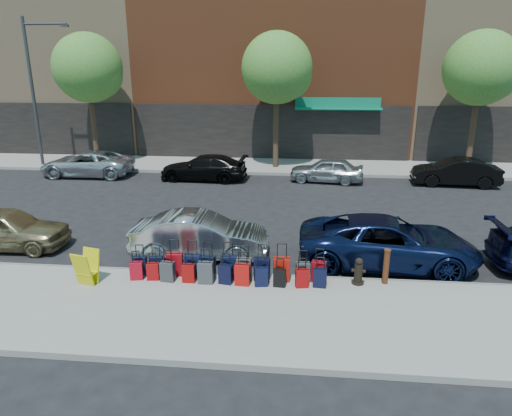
# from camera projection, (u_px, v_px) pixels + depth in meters

# --- Properties ---
(ground) EXTENTS (120.00, 120.00, 0.00)m
(ground) POSITION_uv_depth(u_px,v_px,m) (248.00, 224.00, 16.99)
(ground) COLOR black
(ground) RESTS_ON ground
(sidewalk_near) EXTENTS (60.00, 4.00, 0.15)m
(sidewalk_near) POSITION_uv_depth(u_px,v_px,m) (217.00, 312.00, 10.80)
(sidewalk_near) COLOR gray
(sidewalk_near) RESTS_ON ground
(sidewalk_far) EXTENTS (60.00, 4.00, 0.15)m
(sidewalk_far) POSITION_uv_depth(u_px,v_px,m) (267.00, 166.00, 26.47)
(sidewalk_far) COLOR gray
(sidewalk_far) RESTS_ON ground
(curb_near) EXTENTS (60.00, 0.08, 0.15)m
(curb_near) POSITION_uv_depth(u_px,v_px,m) (229.00, 275.00, 12.72)
(curb_near) COLOR gray
(curb_near) RESTS_ON ground
(curb_far) EXTENTS (60.00, 0.08, 0.15)m
(curb_far) POSITION_uv_depth(u_px,v_px,m) (265.00, 174.00, 24.55)
(curb_far) COLOR gray
(curb_far) RESTS_ON ground
(building_left) EXTENTS (15.00, 12.12, 16.00)m
(building_left) POSITION_uv_depth(u_px,v_px,m) (57.00, 32.00, 33.15)
(building_left) COLOR #A18363
(building_left) RESTS_ON ground
(tree_left) EXTENTS (3.80, 3.80, 7.27)m
(tree_left) POSITION_uv_depth(u_px,v_px,m) (90.00, 70.00, 25.30)
(tree_left) COLOR black
(tree_left) RESTS_ON sidewalk_far
(tree_center) EXTENTS (3.80, 3.80, 7.27)m
(tree_center) POSITION_uv_depth(u_px,v_px,m) (279.00, 70.00, 24.33)
(tree_center) COLOR black
(tree_center) RESTS_ON sidewalk_far
(tree_right) EXTENTS (3.80, 3.80, 7.27)m
(tree_right) POSITION_uv_depth(u_px,v_px,m) (484.00, 70.00, 23.36)
(tree_right) COLOR black
(tree_right) RESTS_ON sidewalk_far
(streetlight) EXTENTS (2.59, 0.18, 8.00)m
(streetlight) POSITION_uv_depth(u_px,v_px,m) (35.00, 84.00, 25.13)
(streetlight) COLOR #333338
(streetlight) RESTS_ON sidewalk_far
(suitcase_front_0) EXTENTS (0.38, 0.23, 0.86)m
(suitcase_front_0) POSITION_uv_depth(u_px,v_px,m) (140.00, 265.00, 12.52)
(suitcase_front_0) COLOR black
(suitcase_front_0) RESTS_ON sidewalk_near
(suitcase_front_1) EXTENTS (0.38, 0.24, 0.86)m
(suitcase_front_1) POSITION_uv_depth(u_px,v_px,m) (156.00, 265.00, 12.52)
(suitcase_front_1) COLOR black
(suitcase_front_1) RESTS_ON sidewalk_near
(suitcase_front_2) EXTENTS (0.45, 0.29, 1.03)m
(suitcase_front_2) POSITION_uv_depth(u_px,v_px,m) (175.00, 264.00, 12.46)
(suitcase_front_2) COLOR maroon
(suitcase_front_2) RESTS_ON sidewalk_near
(suitcase_front_3) EXTENTS (0.44, 0.25, 1.05)m
(suitcase_front_3) POSITION_uv_depth(u_px,v_px,m) (193.00, 266.00, 12.36)
(suitcase_front_3) COLOR black
(suitcase_front_3) RESTS_ON sidewalk_near
(suitcase_front_4) EXTENTS (0.45, 0.30, 1.00)m
(suitcase_front_4) POSITION_uv_depth(u_px,v_px,m) (207.00, 267.00, 12.33)
(suitcase_front_4) COLOR black
(suitcase_front_4) RESTS_ON sidewalk_near
(suitcase_front_5) EXTENTS (0.45, 0.30, 1.01)m
(suitcase_front_5) POSITION_uv_depth(u_px,v_px,m) (229.00, 267.00, 12.31)
(suitcase_front_5) COLOR black
(suitcase_front_5) RESTS_ON sidewalk_near
(suitcase_front_6) EXTENTS (0.40, 0.23, 0.95)m
(suitcase_front_6) POSITION_uv_depth(u_px,v_px,m) (244.00, 269.00, 12.24)
(suitcase_front_6) COLOR #3C3D42
(suitcase_front_6) RESTS_ON sidewalk_near
(suitcase_front_7) EXTENTS (0.43, 0.26, 1.01)m
(suitcase_front_7) POSITION_uv_depth(u_px,v_px,m) (262.00, 269.00, 12.19)
(suitcase_front_7) COLOR black
(suitcase_front_7) RESTS_ON sidewalk_near
(suitcase_front_8) EXTENTS (0.45, 0.26, 1.05)m
(suitcase_front_8) POSITION_uv_depth(u_px,v_px,m) (282.00, 269.00, 12.14)
(suitcase_front_8) COLOR #A4140A
(suitcase_front_8) RESTS_ON sidewalk_near
(suitcase_front_9) EXTENTS (0.39, 0.25, 0.88)m
(suitcase_front_9) POSITION_uv_depth(u_px,v_px,m) (303.00, 272.00, 12.09)
(suitcase_front_9) COLOR #393A3E
(suitcase_front_9) RESTS_ON sidewalk_near
(suitcase_front_10) EXTENTS (0.42, 0.29, 0.93)m
(suitcase_front_10) POSITION_uv_depth(u_px,v_px,m) (319.00, 272.00, 12.09)
(suitcase_front_10) COLOR maroon
(suitcase_front_10) RESTS_ON sidewalk_near
(suitcase_back_0) EXTENTS (0.37, 0.25, 0.80)m
(suitcase_back_0) POSITION_uv_depth(u_px,v_px,m) (136.00, 271.00, 12.24)
(suitcase_back_0) COLOR #9E0A19
(suitcase_back_0) RESTS_ON sidewalk_near
(suitcase_back_1) EXTENTS (0.34, 0.22, 0.76)m
(suitcase_back_1) POSITION_uv_depth(u_px,v_px,m) (153.00, 271.00, 12.23)
(suitcase_back_1) COLOR maroon
(suitcase_back_1) RESTS_ON sidewalk_near
(suitcase_back_2) EXTENTS (0.39, 0.25, 0.88)m
(suitcase_back_2) POSITION_uv_depth(u_px,v_px,m) (168.00, 272.00, 12.13)
(suitcase_back_2) COLOR #323236
(suitcase_back_2) RESTS_ON sidewalk_near
(suitcase_back_3) EXTENTS (0.34, 0.20, 0.81)m
(suitcase_back_3) POSITION_uv_depth(u_px,v_px,m) (189.00, 273.00, 12.09)
(suitcase_back_3) COLOR maroon
(suitcase_back_3) RESTS_ON sidewalk_near
(suitcase_back_4) EXTENTS (0.40, 0.24, 0.95)m
(suitcase_back_4) POSITION_uv_depth(u_px,v_px,m) (206.00, 273.00, 12.01)
(suitcase_back_4) COLOR #38383D
(suitcase_back_4) RESTS_ON sidewalk_near
(suitcase_back_5) EXTENTS (0.39, 0.27, 0.84)m
(suitcase_back_5) POSITION_uv_depth(u_px,v_px,m) (226.00, 274.00, 12.00)
(suitcase_back_5) COLOR black
(suitcase_back_5) RESTS_ON sidewalk_near
(suitcase_back_6) EXTENTS (0.40, 0.25, 0.92)m
(suitcase_back_6) POSITION_uv_depth(u_px,v_px,m) (242.00, 275.00, 11.92)
(suitcase_back_6) COLOR #B00E0B
(suitcase_back_6) RESTS_ON sidewalk_near
(suitcase_back_7) EXTENTS (0.37, 0.26, 0.82)m
(suitcase_back_7) POSITION_uv_depth(u_px,v_px,m) (261.00, 277.00, 11.88)
(suitcase_back_7) COLOR black
(suitcase_back_7) RESTS_ON sidewalk_near
(suitcase_back_8) EXTENTS (0.33, 0.21, 0.76)m
(suitcase_back_8) POSITION_uv_depth(u_px,v_px,m) (280.00, 278.00, 11.85)
(suitcase_back_8) COLOR black
(suitcase_back_8) RESTS_ON sidewalk_near
(suitcase_back_9) EXTENTS (0.36, 0.24, 0.79)m
(suitcase_back_9) POSITION_uv_depth(u_px,v_px,m) (302.00, 278.00, 11.81)
(suitcase_back_9) COLOR maroon
(suitcase_back_9) RESTS_ON sidewalk_near
(suitcase_back_10) EXTENTS (0.36, 0.23, 0.81)m
(suitcase_back_10) POSITION_uv_depth(u_px,v_px,m) (320.00, 278.00, 11.82)
(suitcase_back_10) COLOR black
(suitcase_back_10) RESTS_ON sidewalk_near
(fire_hydrant) EXTENTS (0.37, 0.33, 0.73)m
(fire_hydrant) POSITION_uv_depth(u_px,v_px,m) (358.00, 272.00, 11.97)
(fire_hydrant) COLOR black
(fire_hydrant) RESTS_ON sidewalk_near
(bollard) EXTENTS (0.18, 0.18, 0.96)m
(bollard) POSITION_uv_depth(u_px,v_px,m) (386.00, 266.00, 11.94)
(bollard) COLOR #38190C
(bollard) RESTS_ON sidewalk_near
(display_rack) EXTENTS (0.63, 0.67, 0.91)m
(display_rack) POSITION_uv_depth(u_px,v_px,m) (87.00, 268.00, 11.94)
(display_rack) COLOR #D1C90B
(display_rack) RESTS_ON sidewalk_near
(car_near_0) EXTENTS (3.98, 1.68, 1.34)m
(car_near_0) POSITION_uv_depth(u_px,v_px,m) (5.00, 228.00, 14.61)
(car_near_0) COLOR #918059
(car_near_0) RESTS_ON ground
(car_near_1) EXTENTS (4.21, 1.60, 1.37)m
(car_near_1) POSITION_uv_depth(u_px,v_px,m) (200.00, 236.00, 13.94)
(car_near_1) COLOR #AEB1B5
(car_near_1) RESTS_ON ground
(car_near_2) EXTENTS (5.27, 2.61, 1.44)m
(car_near_2) POSITION_uv_depth(u_px,v_px,m) (388.00, 242.00, 13.36)
(car_near_2) COLOR #0C1638
(car_near_2) RESTS_ON ground
(car_far_0) EXTENTS (4.81, 2.24, 1.33)m
(car_far_0) POSITION_uv_depth(u_px,v_px,m) (87.00, 164.00, 24.21)
(car_far_0) COLOR silver
(car_far_0) RESTS_ON ground
(car_far_1) EXTENTS (4.53, 2.02, 1.29)m
(car_far_1) POSITION_uv_depth(u_px,v_px,m) (204.00, 168.00, 23.36)
(car_far_1) COLOR black
(car_far_1) RESTS_ON ground
(car_far_2) EXTENTS (3.81, 1.94, 1.24)m
(car_far_2) POSITION_uv_depth(u_px,v_px,m) (327.00, 170.00, 22.97)
(car_far_2) COLOR silver
(car_far_2) RESTS_ON ground
(car_far_3) EXTENTS (4.17, 1.72, 1.34)m
(car_far_3) POSITION_uv_depth(u_px,v_px,m) (455.00, 172.00, 22.29)
(car_far_3) COLOR black
(car_far_3) RESTS_ON ground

